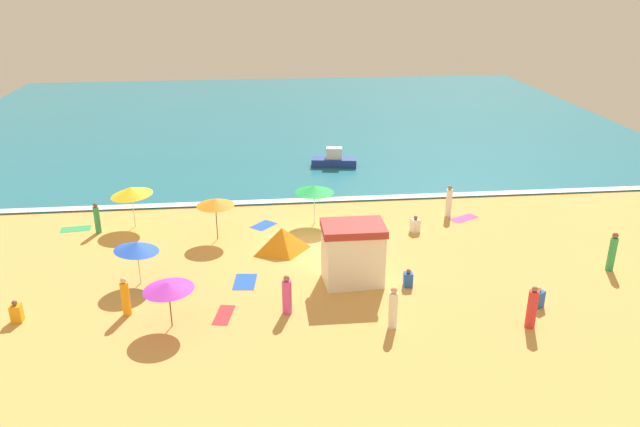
# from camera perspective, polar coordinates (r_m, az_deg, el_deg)

# --- Properties ---
(ground_plane) EXTENTS (60.00, 60.00, 0.00)m
(ground_plane) POSITION_cam_1_polar(r_m,az_deg,el_deg) (32.01, -0.73, -2.89)
(ground_plane) COLOR #E0A856
(ocean_water) EXTENTS (60.00, 44.00, 0.10)m
(ocean_water) POSITION_cam_1_polar(r_m,az_deg,el_deg) (58.56, -3.28, 8.66)
(ocean_water) COLOR teal
(ocean_water) RESTS_ON ground_plane
(wave_breaker_foam) EXTENTS (57.00, 0.70, 0.01)m
(wave_breaker_foam) POSITION_cam_1_polar(r_m,az_deg,el_deg) (37.77, -1.61, 1.24)
(wave_breaker_foam) COLOR white
(wave_breaker_foam) RESTS_ON ocean_water
(lifeguard_cabana) EXTENTS (2.79, 2.00, 2.83)m
(lifeguard_cabana) POSITION_cam_1_polar(r_m,az_deg,el_deg) (27.80, 3.04, -3.66)
(lifeguard_cabana) COLOR white
(lifeguard_cabana) RESTS_ON ground_plane
(beach_umbrella_0) EXTENTS (2.73, 2.73, 2.23)m
(beach_umbrella_0) POSITION_cam_1_polar(r_m,az_deg,el_deg) (33.93, -0.52, 2.26)
(beach_umbrella_0) COLOR silver
(beach_umbrella_0) RESTS_ON ground_plane
(beach_umbrella_1) EXTENTS (2.43, 2.40, 2.14)m
(beach_umbrella_1) POSITION_cam_1_polar(r_m,az_deg,el_deg) (28.67, -16.53, -2.93)
(beach_umbrella_1) COLOR silver
(beach_umbrella_1) RESTS_ON ground_plane
(beach_umbrella_2) EXTENTS (2.91, 2.89, 2.39)m
(beach_umbrella_2) POSITION_cam_1_polar(r_m,az_deg,el_deg) (34.97, -16.99, 1.98)
(beach_umbrella_2) COLOR silver
(beach_umbrella_2) RESTS_ON ground_plane
(beach_umbrella_3) EXTENTS (2.04, 2.03, 2.00)m
(beach_umbrella_3) POSITION_cam_1_polar(r_m,az_deg,el_deg) (24.98, -13.80, -6.50)
(beach_umbrella_3) COLOR #4C3823
(beach_umbrella_3) RESTS_ON ground_plane
(beach_umbrella_4) EXTENTS (2.25, 2.25, 2.28)m
(beach_umbrella_4) POSITION_cam_1_polar(r_m,az_deg,el_deg) (32.33, -9.62, 1.03)
(beach_umbrella_4) COLOR #4C3823
(beach_umbrella_4) RESTS_ON ground_plane
(beach_tent) EXTENTS (2.55, 2.15, 1.31)m
(beach_tent) POSITION_cam_1_polar(r_m,az_deg,el_deg) (31.03, -3.51, -2.44)
(beach_tent) COLOR orange
(beach_tent) RESTS_ON ground_plane
(beachgoer_0) EXTENTS (0.41, 0.41, 0.86)m
(beachgoer_0) POSITION_cam_1_polar(r_m,az_deg,el_deg) (28.14, 8.12, -5.98)
(beachgoer_0) COLOR blue
(beachgoer_0) RESTS_ON ground_plane
(beachgoer_1) EXTENTS (0.56, 0.56, 1.82)m
(beachgoer_1) POSITION_cam_1_polar(r_m,az_deg,el_deg) (26.07, 18.93, -8.26)
(beachgoer_1) COLOR red
(beachgoer_1) RESTS_ON ground_plane
(beachgoer_2) EXTENTS (0.38, 0.38, 1.85)m
(beachgoer_2) POSITION_cam_1_polar(r_m,az_deg,el_deg) (36.09, 11.78, 1.07)
(beachgoer_2) COLOR white
(beachgoer_2) RESTS_ON ground_plane
(beachgoer_3) EXTENTS (0.44, 0.44, 0.96)m
(beachgoer_3) POSITION_cam_1_polar(r_m,az_deg,el_deg) (28.08, -26.16, -8.18)
(beachgoer_3) COLOR orange
(beachgoer_3) RESTS_ON ground_plane
(beachgoer_4) EXTENTS (0.46, 0.46, 1.81)m
(beachgoer_4) POSITION_cam_1_polar(r_m,az_deg,el_deg) (24.83, 6.75, -8.67)
(beachgoer_4) COLOR white
(beachgoer_4) RESTS_ON ground_plane
(beachgoer_6) EXTENTS (0.54, 0.54, 0.93)m
(beachgoer_6) POSITION_cam_1_polar(r_m,az_deg,el_deg) (33.81, 8.76, -1.04)
(beachgoer_6) COLOR white
(beachgoer_6) RESTS_ON ground_plane
(beachgoer_7) EXTENTS (0.41, 0.41, 1.71)m
(beachgoer_7) POSITION_cam_1_polar(r_m,az_deg,el_deg) (26.74, -17.47, -7.36)
(beachgoer_7) COLOR orange
(beachgoer_7) RESTS_ON ground_plane
(beachgoer_8) EXTENTS (0.42, 0.42, 1.93)m
(beachgoer_8) POSITION_cam_1_polar(r_m,az_deg,el_deg) (32.12, 25.30, -3.25)
(beachgoer_8) COLOR green
(beachgoer_8) RESTS_ON ground_plane
(beachgoer_9) EXTENTS (0.50, 0.50, 1.75)m
(beachgoer_9) POSITION_cam_1_polar(r_m,az_deg,el_deg) (25.66, -3.06, -7.57)
(beachgoer_9) COLOR #D84CA5
(beachgoer_9) RESTS_ON ground_plane
(beachgoer_10) EXTENTS (0.37, 0.37, 1.71)m
(beachgoer_10) POSITION_cam_1_polar(r_m,az_deg,el_deg) (35.21, -19.84, -0.45)
(beachgoer_10) COLOR green
(beachgoer_10) RESTS_ON ground_plane
(beachgoer_11) EXTENTS (0.60, 0.60, 0.94)m
(beachgoer_11) POSITION_cam_1_polar(r_m,az_deg,el_deg) (27.86, 19.40, -7.35)
(beachgoer_11) COLOR blue
(beachgoer_11) RESTS_ON ground_plane
(beach_towel_0) EXTENTS (1.82, 1.42, 0.01)m
(beach_towel_0) POSITION_cam_1_polar(r_m,az_deg,el_deg) (36.24, 13.11, -0.43)
(beach_towel_0) COLOR #D84CA5
(beach_towel_0) RESTS_ON ground_plane
(beach_towel_1) EXTENTS (1.59, 1.63, 0.01)m
(beach_towel_1) POSITION_cam_1_polar(r_m,az_deg,el_deg) (34.48, -5.22, -1.09)
(beach_towel_1) COLOR blue
(beach_towel_1) RESTS_ON ground_plane
(beach_towel_2) EXTENTS (1.68, 0.99, 0.01)m
(beach_towel_2) POSITION_cam_1_polar(r_m,az_deg,el_deg) (36.42, -21.56, -1.33)
(beach_towel_2) COLOR green
(beach_towel_2) RESTS_ON ground_plane
(beach_towel_3) EXTENTS (1.14, 1.68, 0.01)m
(beach_towel_3) POSITION_cam_1_polar(r_m,az_deg,el_deg) (28.59, -6.92, -6.26)
(beach_towel_3) COLOR blue
(beach_towel_3) RESTS_ON ground_plane
(beach_towel_4) EXTENTS (0.93, 1.68, 0.01)m
(beach_towel_4) POSITION_cam_1_polar(r_m,az_deg,el_deg) (26.18, -8.84, -9.22)
(beach_towel_4) COLOR red
(beach_towel_4) RESTS_ON ground_plane
(small_boat_0) EXTENTS (3.31, 1.60, 1.35)m
(small_boat_0) POSITION_cam_1_polar(r_m,az_deg,el_deg) (44.20, 1.30, 4.94)
(small_boat_0) COLOR navy
(small_boat_0) RESTS_ON ocean_water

